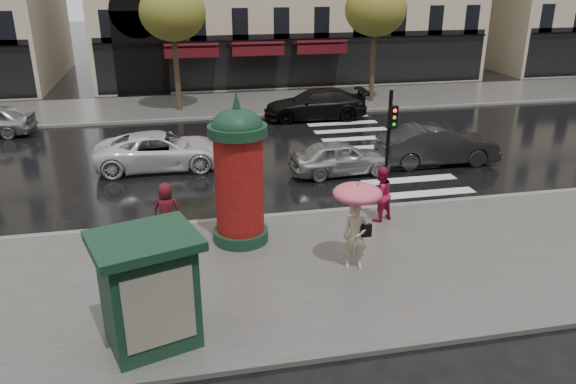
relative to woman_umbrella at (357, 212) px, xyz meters
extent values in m
plane|color=black|center=(-1.88, 0.65, -1.66)|extent=(160.00, 160.00, 0.00)
cube|color=#474744|center=(-1.88, 0.15, -1.60)|extent=(90.00, 7.00, 0.12)
cube|color=#474744|center=(-1.88, 19.65, -1.60)|extent=(90.00, 6.00, 0.12)
cube|color=slate|center=(-1.88, 3.65, -1.59)|extent=(90.00, 0.25, 0.14)
cube|color=slate|center=(-1.88, 16.65, -1.59)|extent=(90.00, 0.25, 0.14)
cube|color=silver|center=(4.12, 10.25, -1.66)|extent=(3.60, 11.75, 0.01)
cylinder|color=#38281C|center=(-3.88, 18.65, 0.94)|extent=(0.28, 0.28, 5.20)
ellipsoid|color=#525F1E|center=(-3.88, 18.65, 3.54)|extent=(3.40, 3.40, 2.89)
cylinder|color=#38281C|center=(7.12, 18.65, 0.94)|extent=(0.28, 0.28, 5.20)
ellipsoid|color=#525F1E|center=(7.12, 18.65, 3.54)|extent=(3.40, 3.40, 2.89)
imported|color=#BFB19D|center=(0.00, 0.00, -0.66)|extent=(0.70, 0.53, 1.75)
cylinder|color=black|center=(0.00, 0.00, -0.08)|extent=(0.02, 0.02, 1.11)
ellipsoid|color=#E22A71|center=(0.00, 0.00, 0.50)|extent=(1.22, 1.22, 0.43)
cone|color=black|center=(0.00, 0.00, 0.75)|extent=(0.04, 0.04, 0.09)
cube|color=black|center=(0.25, -0.07, -0.49)|extent=(0.26, 0.12, 0.33)
imported|color=#B11543|center=(1.66, 2.66, -0.69)|extent=(1.00, 0.90, 1.69)
imported|color=#4B0F18|center=(-4.64, 2.78, -0.73)|extent=(0.88, 0.66, 1.63)
cylinder|color=#143321|center=(-2.64, 2.17, -1.38)|extent=(1.54, 1.54, 0.33)
cylinder|color=maroon|center=(-2.64, 2.17, 0.17)|extent=(1.32, 1.32, 2.75)
cylinder|color=#143321|center=(-2.64, 2.17, 1.65)|extent=(1.58, 1.58, 0.28)
ellipsoid|color=#143321|center=(-2.64, 2.17, 1.76)|extent=(1.36, 1.36, 0.96)
cone|color=#143321|center=(-2.64, 2.17, 2.48)|extent=(0.22, 0.22, 0.50)
cylinder|color=black|center=(2.12, 3.45, 0.36)|extent=(0.11, 0.11, 3.81)
cube|color=black|center=(2.14, 3.25, 1.51)|extent=(0.25, 0.19, 0.67)
cube|color=#143321|center=(-4.99, -2.11, -0.44)|extent=(2.01, 1.80, 2.20)
cube|color=#143321|center=(-4.99, -2.11, 0.76)|extent=(2.40, 2.19, 0.19)
imported|color=#A6A7AB|center=(1.80, 7.22, -1.01)|extent=(3.91, 1.77, 1.30)
imported|color=black|center=(5.94, 7.63, -0.88)|extent=(4.78, 1.79, 1.56)
imported|color=silver|center=(-4.81, 9.33, -0.96)|extent=(5.08, 2.39, 1.40)
imported|color=black|center=(2.99, 15.65, -0.89)|extent=(5.42, 2.49, 1.54)
camera|label=1|loc=(-4.26, -12.06, 5.56)|focal=35.00mm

